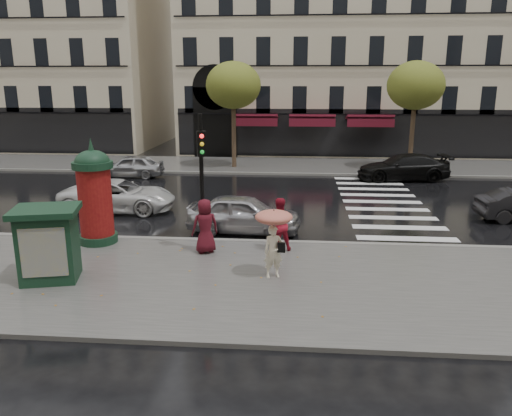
# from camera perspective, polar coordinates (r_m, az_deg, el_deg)

# --- Properties ---
(ground) EXTENTS (160.00, 160.00, 0.00)m
(ground) POSITION_cam_1_polar(r_m,az_deg,el_deg) (14.62, -3.52, -7.76)
(ground) COLOR black
(ground) RESTS_ON ground
(near_sidewalk) EXTENTS (90.00, 7.00, 0.12)m
(near_sidewalk) POSITION_cam_1_polar(r_m,az_deg,el_deg) (14.14, -3.81, -8.30)
(near_sidewalk) COLOR #474744
(near_sidewalk) RESTS_ON ground
(far_sidewalk) EXTENTS (90.00, 6.00, 0.12)m
(far_sidewalk) POSITION_cam_1_polar(r_m,az_deg,el_deg) (32.91, 1.18, 4.89)
(far_sidewalk) COLOR #474744
(far_sidewalk) RESTS_ON ground
(near_kerb) EXTENTS (90.00, 0.25, 0.14)m
(near_kerb) POSITION_cam_1_polar(r_m,az_deg,el_deg) (17.39, -2.12, -3.83)
(near_kerb) COLOR slate
(near_kerb) RESTS_ON ground
(far_kerb) EXTENTS (90.00, 0.25, 0.14)m
(far_kerb) POSITION_cam_1_polar(r_m,az_deg,el_deg) (29.96, 0.83, 3.96)
(far_kerb) COLOR slate
(far_kerb) RESTS_ON ground
(zebra_crossing) EXTENTS (3.60, 11.75, 0.01)m
(zebra_crossing) POSITION_cam_1_polar(r_m,az_deg,el_deg) (23.98, 14.20, 0.70)
(zebra_crossing) COLOR silver
(zebra_crossing) RESTS_ON ground
(bldg_far_corner) EXTENTS (26.00, 14.00, 22.90)m
(bldg_far_corner) POSITION_cam_1_polar(r_m,az_deg,el_deg) (43.96, 10.68, 21.79)
(bldg_far_corner) COLOR #B7A88C
(bldg_far_corner) RESTS_ON ground
(bldg_far_left) EXTENTS (24.00, 14.00, 22.90)m
(bldg_far_left) POSITION_cam_1_polar(r_m,az_deg,el_deg) (49.92, -25.66, 19.78)
(bldg_far_left) COLOR #B7A88C
(bldg_far_left) RESTS_ON ground
(tree_far_left) EXTENTS (3.40, 3.40, 6.64)m
(tree_far_left) POSITION_cam_1_polar(r_m,az_deg,el_deg) (31.65, -2.61, 13.80)
(tree_far_left) COLOR #38281C
(tree_far_left) RESTS_ON ground
(tree_far_right) EXTENTS (3.40, 3.40, 6.64)m
(tree_far_right) POSITION_cam_1_polar(r_m,az_deg,el_deg) (32.17, 17.78, 13.16)
(tree_far_right) COLOR #38281C
(tree_far_right) RESTS_ON ground
(woman_umbrella) EXTENTS (1.04, 1.04, 2.00)m
(woman_umbrella) POSITION_cam_1_polar(r_m,az_deg,el_deg) (13.80, 2.04, -2.78)
(woman_umbrella) COLOR #F5E8C9
(woman_umbrella) RESTS_ON near_sidewalk
(woman_red) EXTENTS (1.03, 0.91, 1.76)m
(woman_red) POSITION_cam_1_polar(r_m,az_deg,el_deg) (16.12, 2.61, -1.87)
(woman_red) COLOR maroon
(woman_red) RESTS_ON near_sidewalk
(man_burgundy) EXTENTS (1.02, 0.88, 1.76)m
(man_burgundy) POSITION_cam_1_polar(r_m,az_deg,el_deg) (15.99, -5.84, -2.06)
(man_burgundy) COLOR #4B0F18
(man_burgundy) RESTS_ON near_sidewalk
(morris_column) EXTENTS (1.33, 1.33, 3.58)m
(morris_column) POSITION_cam_1_polar(r_m,az_deg,el_deg) (17.56, -17.95, 1.61)
(morris_column) COLOR #12301E
(morris_column) RESTS_ON near_sidewalk
(traffic_light) EXTENTS (0.32, 0.43, 4.40)m
(traffic_light) POSITION_cam_1_polar(r_m,az_deg,el_deg) (15.64, -6.22, 4.28)
(traffic_light) COLOR black
(traffic_light) RESTS_ON near_sidewalk
(newsstand) EXTENTS (2.00, 1.81, 2.06)m
(newsstand) POSITION_cam_1_polar(r_m,az_deg,el_deg) (14.84, -22.63, -3.72)
(newsstand) COLOR #12301E
(newsstand) RESTS_ON near_sidewalk
(car_silver) EXTENTS (4.29, 1.94, 1.43)m
(car_silver) POSITION_cam_1_polar(r_m,az_deg,el_deg) (18.43, -1.38, -0.68)
(car_silver) COLOR #A9A8AD
(car_silver) RESTS_ON ground
(car_white) EXTENTS (4.89, 2.30, 1.35)m
(car_white) POSITION_cam_1_polar(r_m,az_deg,el_deg) (22.31, -15.46, 1.37)
(car_white) COLOR silver
(car_white) RESTS_ON ground
(car_black) EXTENTS (5.26, 2.60, 1.47)m
(car_black) POSITION_cam_1_polar(r_m,az_deg,el_deg) (29.41, 16.47, 4.49)
(car_black) COLOR black
(car_black) RESTS_ON ground
(car_far_silver) EXTENTS (3.95, 1.82, 1.31)m
(car_far_silver) POSITION_cam_1_polar(r_m,az_deg,el_deg) (29.94, -14.20, 4.65)
(car_far_silver) COLOR #A4A5A8
(car_far_silver) RESTS_ON ground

